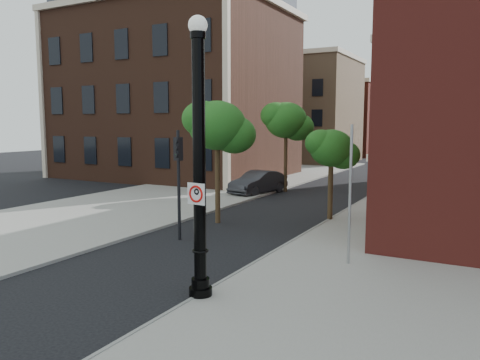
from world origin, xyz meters
The scene contains 16 objects.
ground centered at (0.00, 0.00, 0.00)m, with size 120.00×120.00×0.00m, color black.
sidewalk_right centered at (6.00, 10.00, 0.06)m, with size 8.00×60.00×0.12m, color gray.
sidewalk_left centered at (-9.00, 18.00, 0.06)m, with size 10.00×50.00×0.12m, color gray.
curb_edge centered at (2.05, 10.00, 0.07)m, with size 0.10×60.00×0.14m, color gray.
victorian_building centered at (-16.00, 23.97, 8.74)m, with size 18.60×14.60×17.95m.
bg_building_tan_a centered at (-12.00, 44.00, 6.00)m, with size 12.00×12.00×12.00m, color #977452.
bg_building_red centered at (-12.00, 58.00, 5.00)m, with size 12.00×12.00×10.00m, color maroon.
lamppost centered at (2.11, -0.12, 3.40)m, with size 0.62×0.62×7.36m.
no_parking_sign centered at (2.13, -0.30, 2.89)m, with size 0.56×0.10×0.56m.
parked_car centered at (-4.82, 17.41, 0.77)m, with size 1.62×4.65×1.53m, color #29292E.
traffic_signal_left centered at (-2.18, 4.86, 2.97)m, with size 0.31×0.38×4.41m.
traffic_signal_right centered at (4.80, 7.93, 2.77)m, with size 0.33×0.36×4.11m.
utility_pole centered at (4.80, 4.58, 2.32)m, with size 0.09×0.09×4.65m, color #999999.
street_tree_a centered at (-2.46, 8.43, 4.51)m, with size 3.17×2.87×5.71m.
street_tree_b centered at (-3.61, 19.26, 4.80)m, with size 3.37×3.05×6.08m.
street_tree_c centered at (2.10, 11.20, 3.46)m, with size 2.44×2.20×4.39m.
Camera 1 is at (8.78, -10.19, 4.70)m, focal length 35.00 mm.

